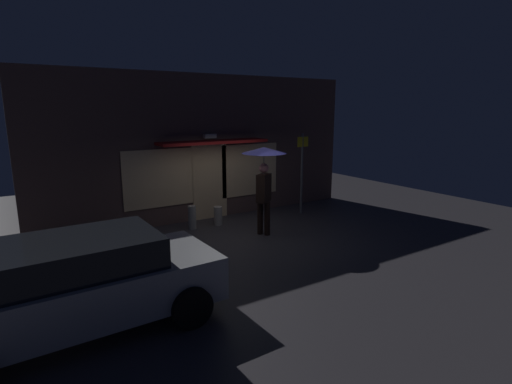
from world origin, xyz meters
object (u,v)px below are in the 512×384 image
(person_with_umbrella, at_px, (264,169))
(street_sign_post, at_px, (302,169))
(parked_car, at_px, (78,284))
(sidewalk_bollard, at_px, (218,216))
(sidewalk_bollard_2, at_px, (192,217))

(person_with_umbrella, distance_m, street_sign_post, 2.46)
(parked_car, relative_size, sidewalk_bollard, 7.73)
(street_sign_post, xyz_separation_m, sidewalk_bollard, (-2.77, 0.27, -1.14))
(person_with_umbrella, relative_size, street_sign_post, 0.92)
(street_sign_post, distance_m, sidewalk_bollard_2, 3.71)
(person_with_umbrella, bearing_deg, parked_car, 172.26)
(parked_car, height_order, street_sign_post, street_sign_post)
(person_with_umbrella, distance_m, sidewalk_bollard, 2.12)
(parked_car, bearing_deg, sidewalk_bollard_2, 46.37)
(sidewalk_bollard_2, bearing_deg, sidewalk_bollard, -3.77)
(street_sign_post, bearing_deg, sidewalk_bollard, 174.51)
(sidewalk_bollard, bearing_deg, person_with_umbrella, -66.45)
(person_with_umbrella, relative_size, sidewalk_bollard, 4.29)
(parked_car, relative_size, sidewalk_bollard_2, 6.36)
(parked_car, bearing_deg, person_with_umbrella, 24.38)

